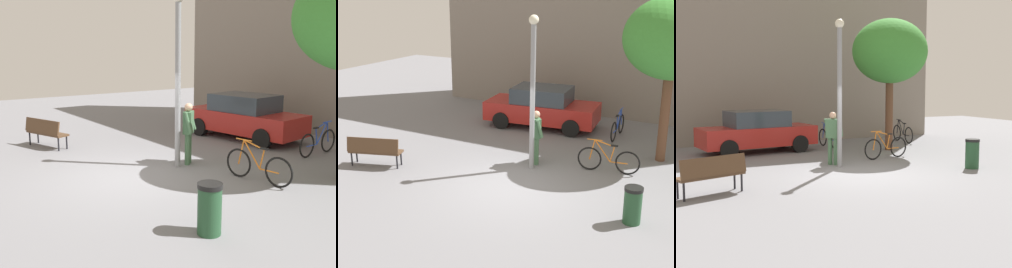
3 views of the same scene
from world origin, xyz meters
The scene contains 8 objects.
ground_plane centered at (0.00, 0.00, 0.00)m, with size 36.00×36.00×0.00m, color slate.
lamppost centered at (-0.08, 1.44, 2.54)m, with size 0.28×0.28×4.47m.
person_by_lamppost centered at (-0.13, 1.84, 0.97)m, with size 0.55×0.60×1.67m.
park_bench centered at (-4.25, -0.72, 0.55)m, with size 1.67×0.97×0.92m.
bicycle_blue centered at (1.30, 5.58, 0.38)m, with size 0.13×1.81×0.97m.
bicycle_orange centered at (2.00, 2.23, 0.38)m, with size 1.80×0.33×0.97m.
parked_car_red centered at (-1.61, 5.46, 0.77)m, with size 4.38×2.22×1.55m.
trash_bin centered at (3.43, -0.49, 0.45)m, with size 0.43×0.43×0.89m.
Camera 1 is at (8.15, -4.64, 3.03)m, focal length 42.67 mm.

